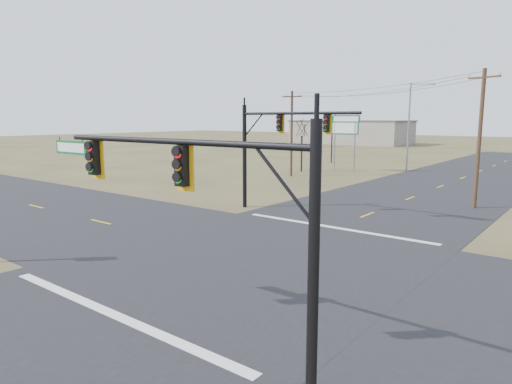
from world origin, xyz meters
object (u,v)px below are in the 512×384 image
streetlight_c (411,122)px  bare_tree_b (332,125)px  utility_pole_far (292,132)px  bare_tree_a (302,127)px  mast_arm_far (279,135)px  highway_sign (345,133)px  mast_arm_near (183,184)px  utility_pole_near (480,137)px

streetlight_c → bare_tree_b: (-12.64, 4.11, -0.55)m
utility_pole_far → bare_tree_a: 4.62m
streetlight_c → mast_arm_far: bearing=-76.0°
mast_arm_far → streetlight_c: (-1.59, 29.23, 0.64)m
mast_arm_far → highway_sign: mast_arm_far is taller
mast_arm_near → bare_tree_b: (-22.93, 50.05, 0.69)m
mast_arm_near → utility_pole_near: utility_pole_near is taller
mast_arm_near → streetlight_c: size_ratio=0.99×
utility_pole_near → highway_sign: utility_pole_near is taller
utility_pole_far → bare_tree_b: bearing=103.8°
mast_arm_near → highway_sign: 44.50m
utility_pole_near → bare_tree_b: bearing=135.9°
utility_pole_near → utility_pole_far: bearing=160.6°
mast_arm_far → bare_tree_a: bearing=111.0°
highway_sign → bare_tree_b: bare_tree_b is taller
highway_sign → bare_tree_a: 5.18m
bare_tree_a → mast_arm_far: bearing=-61.3°
streetlight_c → bare_tree_b: streetlight_c is taller
utility_pole_near → bare_tree_b: 33.94m
utility_pole_near → bare_tree_b: utility_pole_near is taller
utility_pole_far → utility_pole_near: bearing=-19.4°
mast_arm_near → utility_pole_far: (-18.90, 33.58, 0.19)m
bare_tree_a → highway_sign: bearing=41.4°
mast_arm_far → highway_sign: size_ratio=1.36×
bare_tree_b → streetlight_c: bearing=-18.0°
utility_pole_near → mast_arm_near: bearing=-93.1°
utility_pole_far → bare_tree_a: (-1.43, 4.36, 0.49)m
utility_pole_far → bare_tree_a: bearing=108.1°
mast_arm_near → bare_tree_a: bare_tree_a is taller
mast_arm_far → highway_sign: (-7.77, 24.63, -0.60)m
mast_arm_near → bare_tree_a: size_ratio=1.55×
bare_tree_a → utility_pole_far: bearing=-71.9°
utility_pole_near → utility_pole_far: size_ratio=1.05×
mast_arm_far → utility_pole_near: 14.06m
utility_pole_near → highway_sign: 23.31m
mast_arm_near → utility_pole_far: utility_pole_far is taller
utility_pole_far → mast_arm_near: bearing=-60.6°
bare_tree_a → bare_tree_b: (-2.60, 12.11, 0.01)m
mast_arm_near → mast_arm_far: size_ratio=1.16×
mast_arm_far → bare_tree_b: size_ratio=1.34×
streetlight_c → mast_arm_near: bearing=-66.5°
utility_pole_far → highway_sign: (2.42, 7.76, -0.18)m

